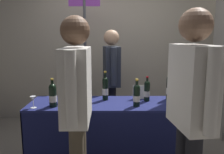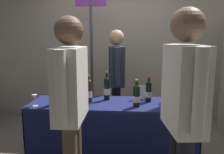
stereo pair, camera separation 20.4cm
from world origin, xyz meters
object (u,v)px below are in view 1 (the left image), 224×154
Objects in this scene: tasting_table at (112,123)px; taster_foreground_right at (192,103)px; display_bottle_0 at (137,95)px; featured_wine_bottle at (148,91)px; booth_signpost at (86,50)px; vendor_presenter at (112,74)px; wine_glass_near_vendor at (34,99)px.

taster_foreground_right is (0.59, -0.95, 0.52)m from tasting_table.
featured_wine_bottle is at bearing 55.49° from display_bottle_0.
featured_wine_bottle is (0.42, 0.07, 0.37)m from tasting_table.
booth_signpost reaches higher than taster_foreground_right.
booth_signpost is at bearing -131.17° from vendor_presenter.
vendor_presenter is at bearing 120.22° from featured_wine_bottle.
taster_foreground_right is (0.31, -0.81, 0.15)m from display_bottle_0.
wine_glass_near_vendor is 0.08× the size of vendor_presenter.
vendor_presenter is at bearing -32.97° from booth_signpost.
featured_wine_bottle is 2.31× the size of wine_glass_near_vendor.
tasting_table is 6.37× the size of featured_wine_bottle.
tasting_table is 0.48m from display_bottle_0.
booth_signpost is (-0.69, 1.20, 0.41)m from display_bottle_0.
display_bottle_0 is 1.11m from wine_glass_near_vendor.
tasting_table is at bearing 153.58° from display_bottle_0.
vendor_presenter is 0.59m from booth_signpost.
vendor_presenter is 1.85m from taster_foreground_right.
taster_foreground_right reaches higher than featured_wine_bottle.
tasting_table is 0.57m from featured_wine_bottle.
wine_glass_near_vendor reaches higher than tasting_table.
taster_foreground_right is at bearing 10.58° from vendor_presenter.
vendor_presenter is at bearing 11.58° from taster_foreground_right.
tasting_table is 6.22× the size of display_bottle_0.
featured_wine_bottle is 1.36m from booth_signpost.
vendor_presenter is (0.83, 1.00, 0.10)m from wine_glass_near_vendor.
taster_foreground_right is (1.42, -0.75, 0.18)m from wine_glass_near_vendor.
booth_signpost reaches higher than vendor_presenter.
taster_foreground_right is 0.80× the size of booth_signpost.
booth_signpost is (-0.83, 0.99, 0.41)m from featured_wine_bottle.
featured_wine_bottle is 0.98× the size of display_bottle_0.
taster_foreground_right is at bearing -63.54° from booth_signpost.
wine_glass_near_vendor is 1.30m from vendor_presenter.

